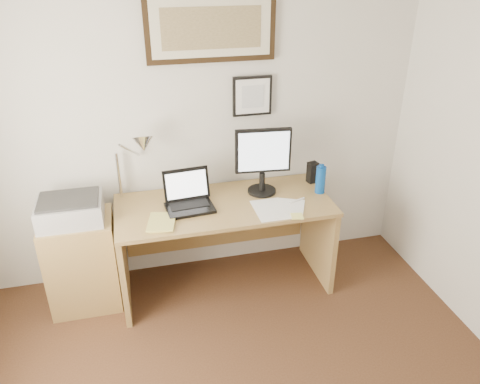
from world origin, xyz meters
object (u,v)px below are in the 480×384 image
object	(u,v)px
water_bottle	(321,180)
lcd_monitor	(263,158)
laptop	(189,199)
printer	(70,210)
side_cabinet	(83,262)
book	(148,222)
desk	(222,225)

from	to	relation	value
water_bottle	lcd_monitor	size ratio (longest dim) A/B	0.41
laptop	printer	xyz separation A→B (m)	(-0.83, 0.02, 0.01)
lcd_monitor	printer	world-z (taller)	lcd_monitor
laptop	lcd_monitor	size ratio (longest dim) A/B	0.69
water_bottle	lcd_monitor	world-z (taller)	lcd_monitor
side_cabinet	book	xyz separation A→B (m)	(0.50, -0.21, 0.39)
desk	printer	size ratio (longest dim) A/B	3.64
side_cabinet	laptop	xyz separation A→B (m)	(0.81, -0.03, 0.44)
side_cabinet	printer	distance (m)	0.45
book	printer	distance (m)	0.56
book	laptop	bearing A→B (deg)	30.01
side_cabinet	printer	xyz separation A→B (m)	(-0.02, -0.01, 0.45)
book	laptop	size ratio (longest dim) A/B	0.70
water_bottle	desk	xyz separation A→B (m)	(-0.76, 0.08, -0.34)
water_bottle	laptop	world-z (taller)	laptop
book	desk	size ratio (longest dim) A/B	0.16
printer	desk	bearing A→B (deg)	2.20
side_cabinet	laptop	world-z (taller)	laptop
water_bottle	laptop	distance (m)	1.02
laptop	side_cabinet	bearing A→B (deg)	177.89
water_bottle	laptop	bearing A→B (deg)	178.98
lcd_monitor	printer	bearing A→B (deg)	-177.48
desk	lcd_monitor	distance (m)	0.62
printer	side_cabinet	bearing A→B (deg)	20.76
book	laptop	world-z (taller)	laptop
laptop	printer	size ratio (longest dim) A/B	0.82
desk	side_cabinet	bearing A→B (deg)	-178.11
water_bottle	printer	distance (m)	1.85
water_bottle	book	xyz separation A→B (m)	(-1.33, -0.16, -0.10)
book	lcd_monitor	bearing A→B (deg)	16.43
lcd_monitor	book	bearing A→B (deg)	-163.57
side_cabinet	lcd_monitor	xyz separation A→B (m)	(1.39, 0.06, 0.68)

